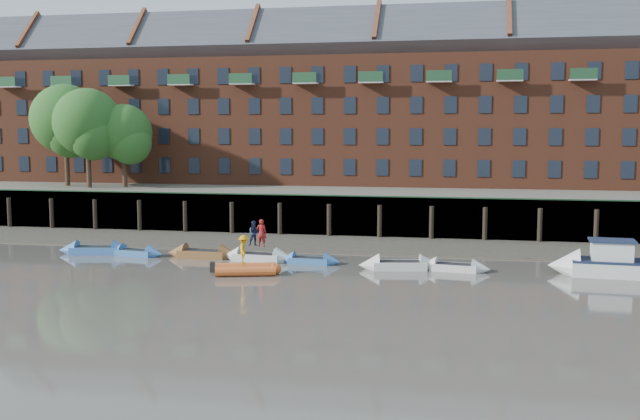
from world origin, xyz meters
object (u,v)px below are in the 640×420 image
(rowboat_1, at_px, (136,253))
(rib_tender, at_px, (249,269))
(rowboat_0, at_px, (96,250))
(rowboat_2, at_px, (203,254))
(person_rower_a, at_px, (261,233))
(rowboat_6, at_px, (454,267))
(motor_launch, at_px, (599,264))
(rowboat_4, at_px, (309,260))
(person_rower_b, at_px, (254,233))
(rowboat_3, at_px, (258,257))
(person_rib_crew, at_px, (244,250))
(rowboat_5, at_px, (399,265))

(rowboat_1, height_order, rib_tender, rowboat_1)
(rowboat_0, height_order, rowboat_2, rowboat_0)
(rowboat_0, bearing_deg, person_rower_a, -12.99)
(rowboat_6, bearing_deg, rowboat_1, -175.34)
(person_rower_a, bearing_deg, motor_launch, 174.97)
(rib_tender, bearing_deg, rowboat_4, 39.57)
(rowboat_0, height_order, person_rower_b, person_rower_b)
(rowboat_3, relative_size, rowboat_4, 1.22)
(rowboat_1, distance_m, rowboat_4, 12.09)
(rowboat_2, xyz_separation_m, rib_tender, (4.60, -4.88, 0.04))
(person_rower_a, height_order, person_rib_crew, person_rower_a)
(rowboat_6, bearing_deg, rowboat_4, -175.92)
(person_rib_crew, bearing_deg, rowboat_6, -89.13)
(person_rower_b, bearing_deg, rowboat_3, -57.67)
(rowboat_2, relative_size, rowboat_4, 1.22)
(person_rower_a, bearing_deg, rowboat_3, -22.35)
(rowboat_1, xyz_separation_m, rowboat_5, (17.82, -1.43, 0.04))
(rowboat_3, bearing_deg, rowboat_4, 0.03)
(motor_launch, bearing_deg, rowboat_0, 1.54)
(rib_tender, relative_size, person_rib_crew, 2.33)
(rowboat_0, xyz_separation_m, rowboat_1, (3.04, -0.18, -0.05))
(person_rib_crew, bearing_deg, rowboat_0, 52.15)
(rowboat_6, xyz_separation_m, rib_tender, (-11.82, -3.38, 0.07))
(rowboat_2, bearing_deg, person_rower_b, -3.34)
(rowboat_0, distance_m, person_rower_a, 12.03)
(rowboat_5, distance_m, motor_launch, 11.55)
(rowboat_0, bearing_deg, rib_tender, -31.78)
(rowboat_3, xyz_separation_m, person_rower_a, (0.27, -0.09, 1.59))
(rowboat_5, xyz_separation_m, person_rib_crew, (-8.78, -3.39, 1.21))
(rowboat_0, relative_size, motor_launch, 0.77)
(rowboat_3, relative_size, person_rower_a, 2.79)
(rib_tender, distance_m, motor_launch, 20.41)
(rowboat_4, bearing_deg, person_rib_crew, -122.89)
(rowboat_3, xyz_separation_m, rowboat_6, (12.50, -1.00, -0.03))
(rowboat_0, relative_size, rib_tender, 1.31)
(motor_launch, bearing_deg, person_rower_a, 1.87)
(rowboat_3, distance_m, person_rower_b, 1.55)
(person_rower_a, bearing_deg, person_rower_b, -30.82)
(rowboat_1, bearing_deg, person_rib_crew, -19.18)
(rowboat_1, relative_size, rib_tender, 1.07)
(rowboat_6, relative_size, person_rower_a, 2.48)
(rowboat_2, bearing_deg, rib_tender, -45.33)
(rowboat_5, bearing_deg, person_rower_a, 163.00)
(rowboat_3, xyz_separation_m, rowboat_5, (9.23, -1.13, 0.01))
(motor_launch, height_order, person_rower_b, person_rower_b)
(rowboat_3, distance_m, person_rower_a, 1.62)
(rowboat_2, bearing_deg, person_rower_a, -6.69)
(rowboat_5, xyz_separation_m, rowboat_6, (3.27, 0.13, -0.03))
(rowboat_3, distance_m, motor_launch, 20.78)
(rowboat_0, height_order, person_rower_a, person_rower_a)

